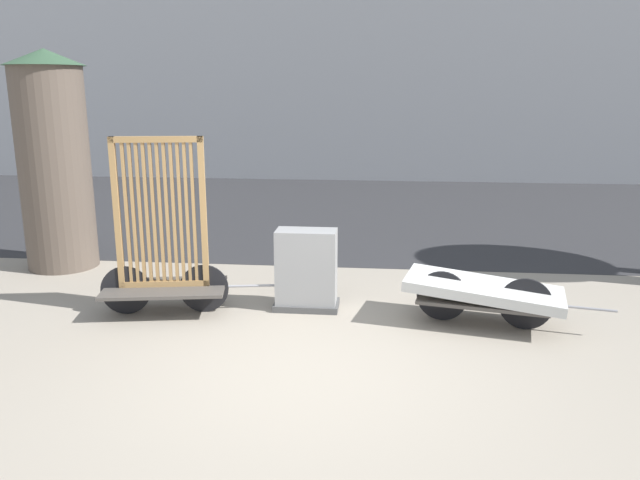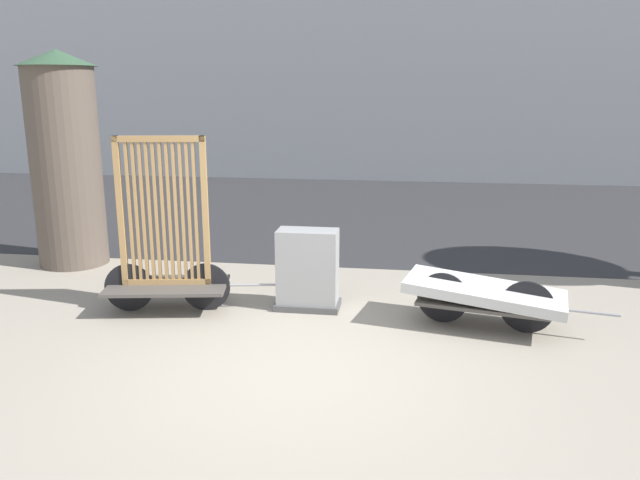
{
  "view_description": "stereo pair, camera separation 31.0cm",
  "coord_description": "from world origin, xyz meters",
  "px_view_note": "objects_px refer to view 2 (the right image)",
  "views": [
    {
      "loc": [
        0.72,
        -5.51,
        2.69
      ],
      "look_at": [
        0.0,
        1.5,
        0.97
      ],
      "focal_mm": 35.0,
      "sensor_mm": 36.0,
      "label": 1
    },
    {
      "loc": [
        1.03,
        -5.47,
        2.69
      ],
      "look_at": [
        0.0,
        1.5,
        0.97
      ],
      "focal_mm": 35.0,
      "sensor_mm": 36.0,
      "label": 2
    }
  ],
  "objects_px": {
    "bike_cart_with_bedframe": "(166,252)",
    "bike_cart_with_mattress": "(485,294)",
    "utility_cabinet": "(308,273)",
    "advertising_column": "(66,158)"
  },
  "relations": [
    {
      "from": "bike_cart_with_bedframe",
      "to": "bike_cart_with_mattress",
      "type": "bearing_deg",
      "value": -10.07
    },
    {
      "from": "bike_cart_with_bedframe",
      "to": "utility_cabinet",
      "type": "xyz_separation_m",
      "value": [
        1.69,
        0.33,
        -0.28
      ]
    },
    {
      "from": "bike_cart_with_mattress",
      "to": "advertising_column",
      "type": "bearing_deg",
      "value": 175.1
    },
    {
      "from": "bike_cart_with_bedframe",
      "to": "advertising_column",
      "type": "height_order",
      "value": "advertising_column"
    },
    {
      "from": "utility_cabinet",
      "to": "advertising_column",
      "type": "bearing_deg",
      "value": 159.27
    },
    {
      "from": "utility_cabinet",
      "to": "advertising_column",
      "type": "distance_m",
      "value": 4.41
    },
    {
      "from": "utility_cabinet",
      "to": "advertising_column",
      "type": "height_order",
      "value": "advertising_column"
    },
    {
      "from": "bike_cart_with_bedframe",
      "to": "bike_cart_with_mattress",
      "type": "height_order",
      "value": "bike_cart_with_bedframe"
    },
    {
      "from": "bike_cart_with_mattress",
      "to": "bike_cart_with_bedframe",
      "type": "bearing_deg",
      "value": -168.09
    },
    {
      "from": "advertising_column",
      "to": "utility_cabinet",
      "type": "bearing_deg",
      "value": -20.73
    }
  ]
}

